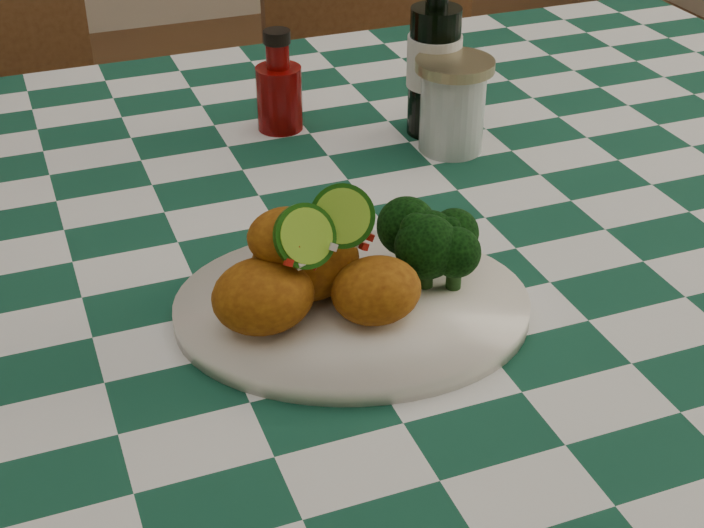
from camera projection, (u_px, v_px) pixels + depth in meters
name	position (u px, v px, depth m)	size (l,w,h in m)	color
dining_table	(290.00, 499.00, 1.21)	(1.66, 1.06, 0.79)	#134632
plate	(352.00, 308.00, 0.86)	(0.31, 0.24, 0.02)	white
fried_chicken_pile	(326.00, 255.00, 0.82)	(0.16, 0.12, 0.10)	#A35D0F
broccoli_side	(433.00, 243.00, 0.87)	(0.09, 0.09, 0.07)	black
ketchup_bottle	(279.00, 81.00, 1.17)	(0.06, 0.06, 0.12)	#6B0605
mason_jar	(453.00, 106.00, 1.12)	(0.09, 0.09, 0.11)	#B2BCBA
beer_bottle	(435.00, 43.00, 1.13)	(0.06, 0.06, 0.22)	black
wooden_chair_left	(43.00, 238.00, 1.70)	(0.38, 0.40, 0.83)	#472814
wooden_chair_right	(397.00, 143.00, 1.90)	(0.43, 0.45, 0.94)	#472814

